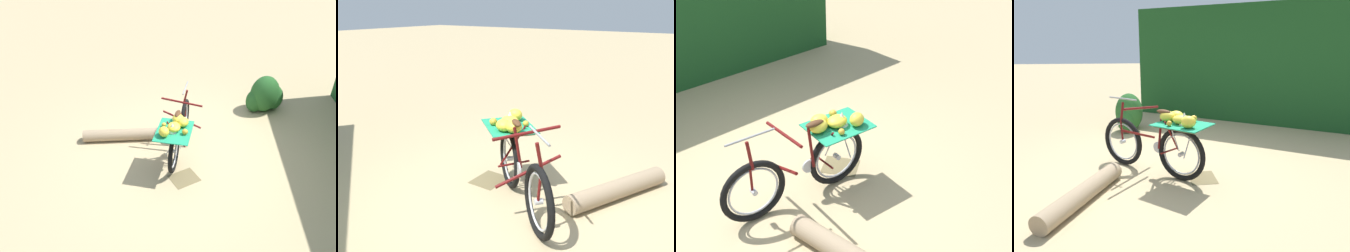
% 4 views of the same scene
% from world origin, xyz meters
% --- Properties ---
extents(ground_plane, '(60.00, 60.00, 0.00)m').
position_xyz_m(ground_plane, '(0.00, 0.00, 0.00)').
color(ground_plane, tan).
extents(bicycle, '(1.40, 1.54, 1.03)m').
position_xyz_m(bicycle, '(0.28, -0.17, 0.50)').
color(bicycle, black).
rests_on(bicycle, ground_plane).
extents(fallen_log, '(1.40, 0.81, 0.22)m').
position_xyz_m(fallen_log, '(0.99, -1.08, 0.11)').
color(fallen_log, '#9E8466').
rests_on(fallen_log, ground_plane).
extents(leaf_litter_patch, '(0.44, 0.36, 0.01)m').
position_xyz_m(leaf_litter_patch, '(0.51, 0.42, 0.00)').
color(leaf_litter_patch, olive).
rests_on(leaf_litter_patch, ground_plane).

